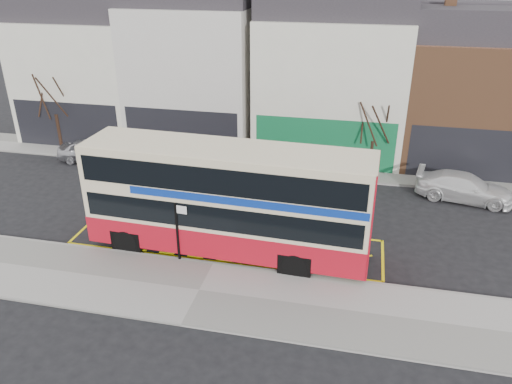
% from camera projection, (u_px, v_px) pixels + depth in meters
% --- Properties ---
extents(ground, '(120.00, 120.00, 0.00)m').
position_uv_depth(ground, '(216.00, 261.00, 21.42)').
color(ground, black).
rests_on(ground, ground).
extents(pavement, '(40.00, 4.00, 0.15)m').
position_uv_depth(pavement, '(199.00, 291.00, 19.36)').
color(pavement, '#9A9792').
rests_on(pavement, ground).
extents(kerb, '(40.00, 0.15, 0.15)m').
position_uv_depth(kerb, '(214.00, 264.00, 21.05)').
color(kerb, gray).
rests_on(kerb, ground).
extents(far_pavement, '(50.00, 3.00, 0.15)m').
position_uv_depth(far_pavement, '(266.00, 164.00, 31.07)').
color(far_pavement, '#9A9792').
rests_on(far_pavement, ground).
extents(road_markings, '(14.00, 3.40, 0.01)m').
position_uv_depth(road_markings, '(226.00, 242.00, 22.82)').
color(road_markings, '#FFEC0D').
rests_on(road_markings, ground).
extents(terrace_far_left, '(8.00, 8.01, 10.80)m').
position_uv_depth(terrace_far_left, '(90.00, 65.00, 35.15)').
color(terrace_far_left, beige).
rests_on(terrace_far_left, ground).
extents(terrace_left, '(8.00, 8.01, 11.80)m').
position_uv_depth(terrace_left, '(198.00, 63.00, 33.39)').
color(terrace_left, beige).
rests_on(terrace_left, ground).
extents(terrace_green_shop, '(9.00, 8.01, 11.30)m').
position_uv_depth(terrace_green_shop, '(333.00, 73.00, 31.75)').
color(terrace_green_shop, beige).
rests_on(terrace_green_shop, ground).
extents(terrace_right, '(9.00, 8.01, 10.30)m').
position_uv_depth(terrace_right, '(482.00, 88.00, 30.23)').
color(terrace_right, brown).
rests_on(terrace_right, ground).
extents(double_decker_bus, '(12.22, 3.26, 4.84)m').
position_uv_depth(double_decker_bus, '(228.00, 199.00, 21.07)').
color(double_decker_bus, beige).
rests_on(double_decker_bus, ground).
extents(bus_stop_post, '(0.66, 0.14, 2.67)m').
position_uv_depth(bus_stop_post, '(178.00, 226.00, 20.58)').
color(bus_stop_post, black).
rests_on(bus_stop_post, pavement).
extents(car_silver, '(4.23, 1.82, 1.42)m').
position_uv_depth(car_silver, '(92.00, 151.00, 31.31)').
color(car_silver, silver).
rests_on(car_silver, ground).
extents(car_grey, '(4.19, 1.76, 1.35)m').
position_uv_depth(car_grey, '(197.00, 161.00, 29.95)').
color(car_grey, '#3E4046').
rests_on(car_grey, ground).
extents(car_white, '(5.23, 2.88, 1.44)m').
position_uv_depth(car_white, '(464.00, 187.00, 26.46)').
color(car_white, white).
rests_on(car_white, ground).
extents(street_tree_left, '(2.97, 2.97, 6.42)m').
position_uv_depth(street_tree_left, '(51.00, 84.00, 31.95)').
color(street_tree_left, '#322116').
rests_on(street_tree_left, ground).
extents(street_tree_right, '(2.61, 2.61, 5.63)m').
position_uv_depth(street_tree_right, '(376.00, 111.00, 28.30)').
color(street_tree_right, '#322116').
rests_on(street_tree_right, ground).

